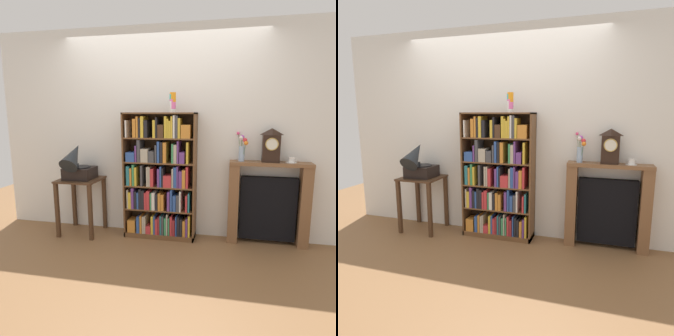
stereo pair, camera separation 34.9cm
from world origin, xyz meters
TOP-DOWN VIEW (x-y plane):
  - ground_plane at (0.00, 0.00)m, footprint 7.73×6.40m
  - wall_back at (0.14, 0.31)m, footprint 4.73×0.08m
  - bookshelf at (-0.00, 0.12)m, footprint 0.89×0.28m
  - cup_stack at (0.17, 0.09)m, footprint 0.08×0.07m
  - side_table_left at (-1.03, 0.03)m, footprint 0.51×0.48m
  - gramophone at (-1.03, -0.04)m, footprint 0.35×0.50m
  - fireplace_mantel at (1.30, 0.18)m, footprint 0.92×0.21m
  - mantel_clock at (1.30, 0.17)m, footprint 0.19×0.12m
  - flower_vase at (0.98, 0.18)m, footprint 0.13×0.17m
  - teacup_with_saucer at (1.53, 0.17)m, footprint 0.13×0.12m

SIDE VIEW (x-z plane):
  - ground_plane at x=0.00m, z-range -0.02..0.00m
  - fireplace_mantel at x=1.30m, z-range -0.01..0.99m
  - side_table_left at x=-1.03m, z-range 0.17..0.90m
  - bookshelf at x=0.00m, z-range -0.06..1.50m
  - gramophone at x=-1.03m, z-range 0.67..1.18m
  - teacup_with_saucer at x=1.53m, z-range 0.99..1.06m
  - flower_vase at x=0.98m, z-range 0.99..1.32m
  - mantel_clock at x=1.30m, z-range 1.00..1.39m
  - wall_back at x=0.14m, z-range 0.00..2.60m
  - cup_stack at x=0.17m, z-range 1.56..1.79m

